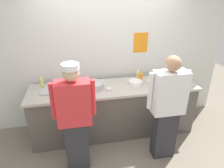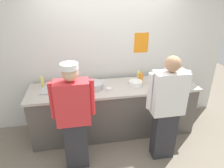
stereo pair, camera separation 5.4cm
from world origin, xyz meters
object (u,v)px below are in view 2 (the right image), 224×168
at_px(chef_near_left, 74,116).
at_px(plate_stack_front, 136,83).
at_px(chef_center, 167,108).
at_px(squeeze_bottle_secondary, 139,75).
at_px(mixing_bowl_steel, 93,85).
at_px(squeeze_bottle_spare, 42,81).
at_px(squeeze_bottle_primary, 141,77).
at_px(chefs_knife, 76,85).
at_px(plate_stack_rear, 153,82).
at_px(ramekin_orange_sauce, 109,89).
at_px(ramekin_yellow_sauce, 184,85).
at_px(sheet_tray, 56,90).
at_px(ramekin_green_sauce, 160,80).
at_px(deli_cup, 161,85).

distance_m(chef_near_left, plate_stack_front, 1.26).
xyz_separation_m(chef_center, squeeze_bottle_secondary, (-0.14, 0.95, 0.14)).
distance_m(mixing_bowl_steel, squeeze_bottle_spare, 0.87).
bearing_deg(chef_center, squeeze_bottle_primary, 98.00).
relative_size(chef_center, chefs_knife, 5.95).
relative_size(plate_stack_rear, chefs_knife, 0.74).
distance_m(mixing_bowl_steel, ramekin_orange_sauce, 0.27).
relative_size(ramekin_orange_sauce, chefs_knife, 0.34).
xyz_separation_m(chef_center, chefs_knife, (-1.26, 0.90, 0.05)).
xyz_separation_m(chef_near_left, chefs_knife, (0.05, 0.86, 0.06)).
bearing_deg(ramekin_yellow_sauce, squeeze_bottle_secondary, 149.13).
distance_m(chef_center, plate_stack_front, 0.77).
height_order(chef_near_left, squeeze_bottle_primary, chef_near_left).
bearing_deg(ramekin_orange_sauce, squeeze_bottle_spare, 162.43).
bearing_deg(plate_stack_front, mixing_bowl_steel, 178.52).
bearing_deg(squeeze_bottle_spare, ramekin_yellow_sauce, -10.17).
bearing_deg(chefs_knife, chef_center, -35.41).
relative_size(chef_center, squeeze_bottle_primary, 8.51).
relative_size(chef_center, sheet_tray, 3.62).
xyz_separation_m(plate_stack_front, squeeze_bottle_spare, (-1.57, 0.24, 0.05)).
distance_m(squeeze_bottle_primary, squeeze_bottle_spare, 1.71).
bearing_deg(squeeze_bottle_secondary, chef_near_left, -142.21).
xyz_separation_m(mixing_bowl_steel, sheet_tray, (-0.61, 0.02, -0.04)).
xyz_separation_m(chef_near_left, mixing_bowl_steel, (0.33, 0.71, 0.11)).
height_order(plate_stack_rear, ramekin_green_sauce, plate_stack_rear).
relative_size(chef_near_left, mixing_bowl_steel, 4.90).
bearing_deg(squeeze_bottle_secondary, ramekin_yellow_sauce, -30.87).
xyz_separation_m(chef_center, sheet_tray, (-1.59, 0.76, 0.06)).
bearing_deg(chef_near_left, chefs_knife, 86.53).
distance_m(squeeze_bottle_primary, chefs_knife, 1.14).
height_order(squeeze_bottle_spare, ramekin_green_sauce, squeeze_bottle_spare).
bearing_deg(ramekin_yellow_sauce, mixing_bowl_steel, 172.27).
bearing_deg(chefs_knife, squeeze_bottle_secondary, 2.55).
height_order(chef_near_left, ramekin_green_sauce, chef_near_left).
relative_size(sheet_tray, ramekin_yellow_sauce, 5.57).
height_order(squeeze_bottle_spare, ramekin_orange_sauce, squeeze_bottle_spare).
bearing_deg(plate_stack_rear, chefs_knife, 172.56).
bearing_deg(ramekin_green_sauce, plate_stack_rear, -147.48).
height_order(mixing_bowl_steel, chefs_knife, mixing_bowl_steel).
height_order(plate_stack_front, squeeze_bottle_primary, squeeze_bottle_primary).
distance_m(mixing_bowl_steel, ramekin_green_sauce, 1.21).
xyz_separation_m(squeeze_bottle_secondary, squeeze_bottle_spare, (-1.68, 0.02, 0.00)).
xyz_separation_m(squeeze_bottle_primary, deli_cup, (0.26, -0.29, -0.04)).
bearing_deg(squeeze_bottle_secondary, squeeze_bottle_spare, 179.48).
height_order(chef_center, deli_cup, chef_center).
bearing_deg(ramekin_yellow_sauce, deli_cup, 176.50).
bearing_deg(ramekin_orange_sauce, deli_cup, -3.76).
bearing_deg(plate_stack_front, deli_cup, -22.25).
height_order(plate_stack_rear, ramekin_yellow_sauce, plate_stack_rear).
bearing_deg(chef_center, ramekin_yellow_sauce, 44.33).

